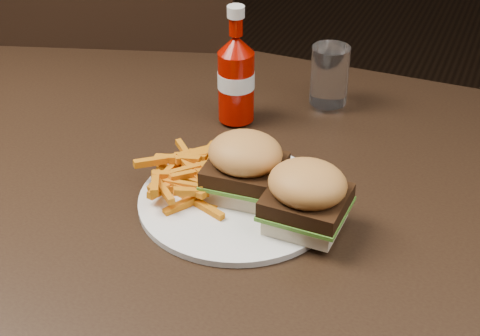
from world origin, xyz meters
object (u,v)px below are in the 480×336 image
at_px(plate, 237,201).
at_px(tumbler, 330,75).
at_px(ketchup_bottle, 236,86).
at_px(chair_far, 147,134).
at_px(dining_table, 231,187).

relative_size(plate, tumbler, 2.73).
distance_m(ketchup_bottle, tumbler, 0.15).
relative_size(chair_far, ketchup_bottle, 4.35).
bearing_deg(tumbler, chair_far, 150.99).
bearing_deg(ketchup_bottle, dining_table, -69.78).
relative_size(dining_table, tumbler, 12.79).
height_order(plate, tumbler, tumbler).
bearing_deg(ketchup_bottle, chair_far, 135.60).
distance_m(dining_table, tumbler, 0.26).
height_order(dining_table, ketchup_bottle, ketchup_bottle).
bearing_deg(ketchup_bottle, tumbler, 40.79).
height_order(plate, ketchup_bottle, ketchup_bottle).
xyz_separation_m(dining_table, chair_far, (-0.44, 0.53, -0.30)).
bearing_deg(chair_far, tumbler, 133.27).
height_order(dining_table, chair_far, dining_table).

